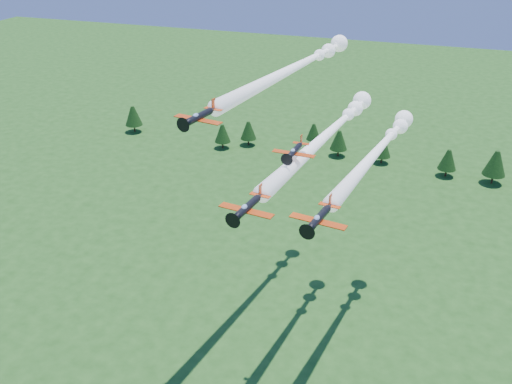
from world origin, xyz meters
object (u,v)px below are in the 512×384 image
(plane_lead, at_px, (330,132))
(plane_left, at_px, (297,66))
(plane_right, at_px, (379,149))
(plane_slot, at_px, (294,151))

(plane_lead, relative_size, plane_left, 0.95)
(plane_lead, distance_m, plane_right, 10.33)
(plane_lead, distance_m, plane_slot, 16.13)
(plane_lead, xyz_separation_m, plane_slot, (-2.22, -15.81, 2.29))
(plane_left, xyz_separation_m, plane_right, (17.67, -6.37, -12.16))
(plane_right, xyz_separation_m, plane_slot, (-10.64, -20.38, 6.16))
(plane_lead, height_order, plane_slot, plane_slot)
(plane_lead, xyz_separation_m, plane_right, (8.42, 4.57, -3.87))
(plane_lead, xyz_separation_m, plane_left, (-9.25, 10.93, 8.30))
(plane_lead, bearing_deg, plane_right, 36.53)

